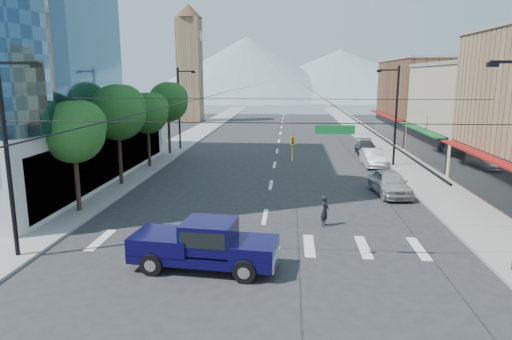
# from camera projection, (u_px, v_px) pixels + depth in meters

# --- Properties ---
(ground) EXTENTS (160.00, 160.00, 0.00)m
(ground) POSITION_uv_depth(u_px,v_px,m) (258.00, 256.00, 20.82)
(ground) COLOR #28282B
(ground) RESTS_ON ground
(sidewalk_left) EXTENTS (4.00, 120.00, 0.15)m
(sidewalk_left) POSITION_uv_depth(u_px,v_px,m) (189.00, 137.00, 60.75)
(sidewalk_left) COLOR gray
(sidewalk_left) RESTS_ON ground
(sidewalk_right) EXTENTS (4.00, 120.00, 0.15)m
(sidewalk_right) POSITION_uv_depth(u_px,v_px,m) (372.00, 139.00, 58.99)
(sidewalk_right) COLOR gray
(sidewalk_right) RESTS_ON ground
(shop_mid) EXTENTS (12.00, 14.00, 9.00)m
(shop_mid) POSITION_uv_depth(u_px,v_px,m) (493.00, 116.00, 41.88)
(shop_mid) COLOR tan
(shop_mid) RESTS_ON ground
(shop_far) EXTENTS (12.00, 18.00, 10.00)m
(shop_far) POSITION_uv_depth(u_px,v_px,m) (438.00, 101.00, 57.41)
(shop_far) COLOR brown
(shop_far) RESTS_ON ground
(clock_tower) EXTENTS (4.80, 4.80, 20.40)m
(clock_tower) POSITION_uv_depth(u_px,v_px,m) (190.00, 61.00, 80.44)
(clock_tower) COLOR #8C6B4C
(clock_tower) RESTS_ON ground
(mountain_left) EXTENTS (80.00, 80.00, 22.00)m
(mountain_left) POSITION_uv_depth(u_px,v_px,m) (246.00, 68.00, 166.21)
(mountain_left) COLOR gray
(mountain_left) RESTS_ON ground
(mountain_right) EXTENTS (90.00, 90.00, 18.00)m
(mountain_right) POSITION_uv_depth(u_px,v_px,m) (340.00, 74.00, 173.81)
(mountain_right) COLOR gray
(mountain_right) RESTS_ON ground
(tree_near) EXTENTS (3.65, 3.64, 6.71)m
(tree_near) POSITION_uv_depth(u_px,v_px,m) (76.00, 130.00, 26.58)
(tree_near) COLOR black
(tree_near) RESTS_ON ground
(tree_midnear) EXTENTS (4.09, 4.09, 7.52)m
(tree_midnear) POSITION_uv_depth(u_px,v_px,m) (120.00, 111.00, 33.29)
(tree_midnear) COLOR black
(tree_midnear) RESTS_ON ground
(tree_midfar) EXTENTS (3.65, 3.64, 6.71)m
(tree_midfar) POSITION_uv_depth(u_px,v_px,m) (149.00, 112.00, 40.25)
(tree_midfar) COLOR black
(tree_midfar) RESTS_ON ground
(tree_far) EXTENTS (4.09, 4.09, 7.52)m
(tree_far) POSITION_uv_depth(u_px,v_px,m) (169.00, 101.00, 46.97)
(tree_far) COLOR black
(tree_far) RESTS_ON ground
(signal_rig) EXTENTS (21.80, 0.20, 9.00)m
(signal_rig) POSITION_uv_depth(u_px,v_px,m) (261.00, 160.00, 18.89)
(signal_rig) COLOR black
(signal_rig) RESTS_ON ground
(lamp_pole_nw) EXTENTS (2.00, 0.25, 9.00)m
(lamp_pole_nw) POSITION_uv_depth(u_px,v_px,m) (180.00, 105.00, 49.90)
(lamp_pole_nw) COLOR black
(lamp_pole_nw) RESTS_ON ground
(lamp_pole_ne) EXTENTS (2.00, 0.25, 9.00)m
(lamp_pole_ne) POSITION_uv_depth(u_px,v_px,m) (395.00, 112.00, 40.53)
(lamp_pole_ne) COLOR black
(lamp_pole_ne) RESTS_ON ground
(pickup_truck) EXTENTS (6.46, 2.95, 2.12)m
(pickup_truck) POSITION_uv_depth(u_px,v_px,m) (204.00, 244.00, 19.31)
(pickup_truck) COLOR #0B083B
(pickup_truck) RESTS_ON ground
(pedestrian) EXTENTS (0.62, 0.73, 1.70)m
(pedestrian) POSITION_uv_depth(u_px,v_px,m) (325.00, 211.00, 24.91)
(pedestrian) COLOR black
(pedestrian) RESTS_ON ground
(parked_car_near) EXTENTS (2.55, 5.24, 1.72)m
(parked_car_near) POSITION_uv_depth(u_px,v_px,m) (390.00, 183.00, 31.44)
(parked_car_near) COLOR #B6B7BC
(parked_car_near) RESTS_ON ground
(parked_car_mid) EXTENTS (1.72, 4.78, 1.57)m
(parked_car_mid) POSITION_uv_depth(u_px,v_px,m) (373.00, 158.00, 41.50)
(parked_car_mid) COLOR silver
(parked_car_mid) RESTS_ON ground
(parked_car_far) EXTENTS (2.18, 5.00, 1.43)m
(parked_car_far) POSITION_uv_depth(u_px,v_px,m) (366.00, 147.00, 47.97)
(parked_car_far) COLOR #343436
(parked_car_far) RESTS_ON ground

